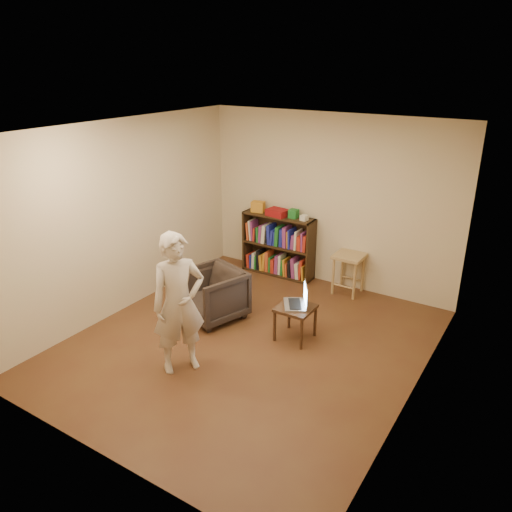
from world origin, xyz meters
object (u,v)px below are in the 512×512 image
Objects in this scene: armchair at (213,294)px; side_table at (295,312)px; bookshelf at (278,248)px; laptop at (299,301)px; stool at (349,262)px; person at (179,304)px.

armchair is 1.20m from side_table.
bookshelf is 1.77m from armchair.
armchair is 1.24m from laptop.
stool is 0.80× the size of armchair.
laptop is at bearing -52.86° from bookshelf.
bookshelf reaches higher than side_table.
stool is at bearing -2.96° from bookshelf.
person reaches higher than bookshelf.
person reaches higher than stool.
armchair is at bearing -90.10° from bookshelf.
stool is 1.39× the size of side_table.
stool is 2.98m from person.
person reaches higher than armchair.
side_table is (1.20, 0.11, 0.02)m from armchair.
laptop is at bearing 1.81° from person.
person is at bearing -81.98° from bookshelf.
stool is 0.38× the size of person.
stool is at bearing 146.68° from laptop.
laptop reaches higher than armchair.
laptop is (-0.03, -1.54, 0.01)m from stool.
bookshelf is at bearing 41.40° from person.
bookshelf is 1.24m from stool.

